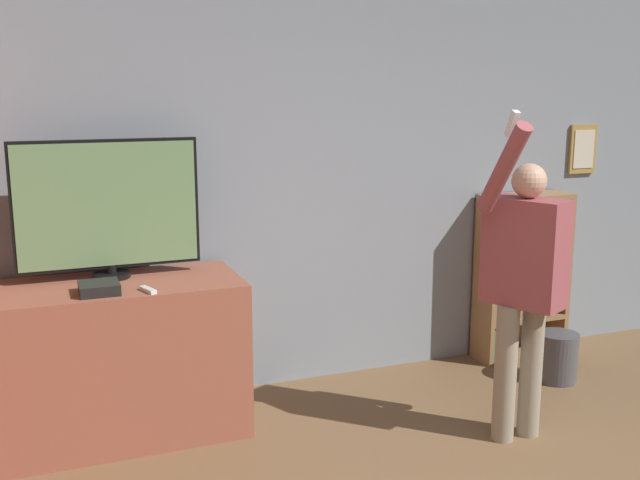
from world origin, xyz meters
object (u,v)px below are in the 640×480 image
at_px(person, 524,276).
at_px(television, 108,208).
at_px(game_console, 99,288).
at_px(bookshelf, 514,277).
at_px(waste_bin, 557,357).

bearing_deg(person, television, -141.26).
distance_m(game_console, bookshelf, 3.10).
bearing_deg(waste_bin, game_console, 178.31).
bearing_deg(game_console, television, 72.70).
height_order(game_console, waste_bin, game_console).
bearing_deg(television, bookshelf, 2.19).
xyz_separation_m(television, person, (2.16, -1.04, -0.36)).
height_order(game_console, bookshelf, bookshelf).
xyz_separation_m(television, game_console, (-0.10, -0.32, -0.39)).
bearing_deg(television, person, -25.66).
xyz_separation_m(bookshelf, waste_bin, (0.01, -0.53, -0.46)).
xyz_separation_m(game_console, person, (2.26, -0.72, 0.03)).
height_order(television, person, person).
xyz_separation_m(television, waste_bin, (2.96, -0.41, -1.18)).
bearing_deg(bookshelf, game_console, -171.86).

